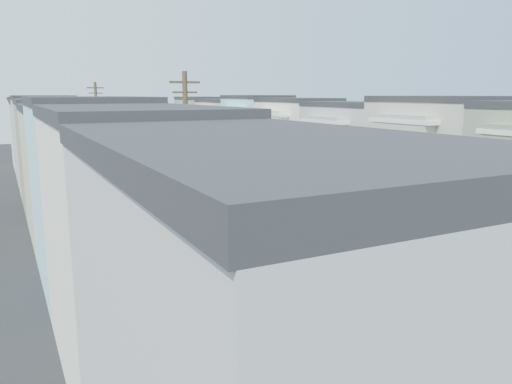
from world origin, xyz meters
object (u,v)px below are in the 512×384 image
Objects in this scene: tree_far_r at (213,138)px; lead_sedan at (243,195)px; tree_c at (163,170)px; parked_right_c at (252,189)px; utility_pole_near at (187,170)px; parked_right_a at (480,271)px; parked_right_b at (394,242)px; tree_d at (118,141)px; tree_e at (92,138)px; parked_left_b at (315,322)px; fedex_truck at (278,203)px; parked_right_d at (212,174)px; parked_left_c at (235,262)px; tree_a at (413,269)px; parked_left_d at (163,213)px; tree_b at (224,178)px; utility_pole_far at (98,134)px.

lead_sedan is (-4.14, -16.52, -3.27)m from tree_far_r.
parked_right_c is at bearing 42.69° from tree_c.
tree_far_r is 0.56× the size of utility_pole_near.
utility_pole_near is at bearing 136.30° from parked_right_a.
parked_right_b is at bearing -93.55° from tree_far_r.
tree_c is 1.57× the size of parked_right_c.
tree_d is 17.72m from tree_far_r.
tree_e is at bearing 175.10° from tree_far_r.
utility_pole_near is at bearing 102.23° from parked_left_b.
fedex_truck is 1.74× the size of parked_right_d.
utility_pole_near reaches higher than fedex_truck.
parked_left_c is at bearing 142.61° from parked_right_a.
parked_left_c is (1.40, 13.31, -4.14)m from tree_a.
tree_far_r is 1.22× the size of lead_sedan.
tree_e is 1.73× the size of parked_left_d.
parked_right_c is at bearing 67.18° from fedex_truck.
tree_e is 1.84× the size of parked_right_b.
utility_pole_near reaches higher than tree_c.
lead_sedan is (9.06, -4.75, -4.46)m from tree_d.
tree_c is at bearing 90.00° from tree_a.
parked_right_b is at bearing -61.25° from tree_d.
tree_d is 2.03× the size of parked_right_b.
parked_left_d is (-6.45, 5.30, -1.15)m from fedex_truck.
parked_left_c is at bearing 54.45° from tree_b.
parked_right_b is at bearing 48.49° from tree_a.
utility_pole_near and utility_pole_far have the same top height.
parked_left_b is 11.79m from parked_right_b.
lead_sedan reaches higher than parked_right_c.
tree_d is 1.97× the size of parked_left_b.
parked_left_c is at bearing -87.54° from tree_e.
tree_far_r is (13.20, 24.32, -0.51)m from tree_c.
lead_sedan is 3.32m from parked_right_c.
parked_right_c is (-1.99, -13.99, -3.35)m from tree_far_r.
parked_left_c is (1.40, -7.21, -3.78)m from tree_c.
tree_e is 29.82m from utility_pole_near.
parked_right_d is at bearing 74.56° from tree_a.
tree_b is 2.08× the size of parked_right_b.
parked_left_b is (1.40, 6.10, -4.27)m from tree_a.
tree_b is at bearing -111.50° from tree_far_r.
utility_pole_far is at bearing 111.19° from parked_right_b.
tree_b is 0.78× the size of utility_pole_near.
utility_pole_far reaches higher than tree_a.
tree_b is 1.76× the size of parked_right_a.
tree_a is at bearing -90.00° from tree_d.
tree_d is 23.74m from parked_right_b.
tree_b is 19.80m from lead_sedan.
parked_right_c is (11.20, 19.50, -4.73)m from tree_b.
tree_e is 1.78× the size of parked_left_b.
tree_d is 1.78× the size of parked_right_c.
lead_sedan is (9.05, 12.16, -4.38)m from utility_pole_near.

